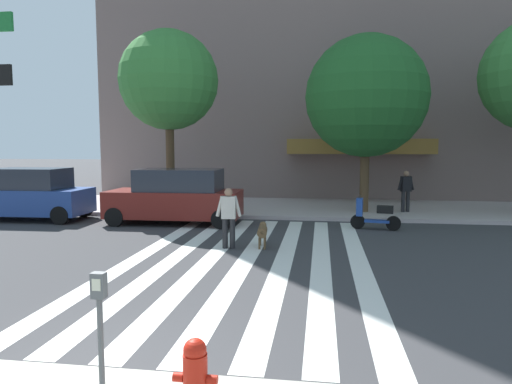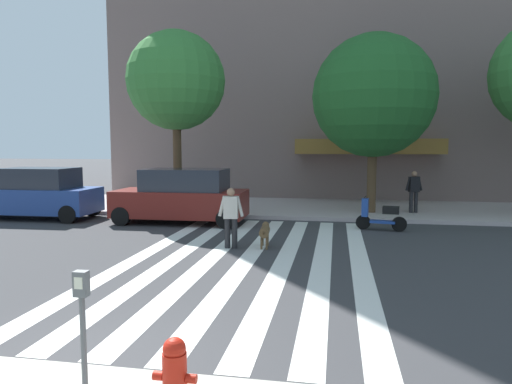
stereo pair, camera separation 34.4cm
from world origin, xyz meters
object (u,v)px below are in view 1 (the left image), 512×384
at_px(parking_meter_second_along, 100,319).
at_px(pedestrian_bystander, 406,189).
at_px(street_tree_nearest, 169,81).
at_px(parked_car_near_curb, 27,195).
at_px(parked_scooter, 375,215).
at_px(street_tree_middle, 366,97).
at_px(fire_hydrant, 195,378).
at_px(pedestrian_dog_walker, 229,215).
at_px(parked_car_behind_first, 176,197).
at_px(dog_on_leash, 262,231).

xyz_separation_m(parking_meter_second_along, pedestrian_bystander, (5.53, 14.50, 0.05)).
bearing_deg(street_tree_nearest, parked_car_near_curb, -156.84).
bearing_deg(parked_car_near_curb, parked_scooter, -1.19).
bearing_deg(street_tree_middle, street_tree_nearest, -173.90).
distance_m(fire_hydrant, street_tree_nearest, 15.21).
bearing_deg(pedestrian_bystander, parking_meter_second_along, -110.86).
height_order(street_tree_middle, pedestrian_dog_walker, street_tree_middle).
distance_m(parking_meter_second_along, parked_car_behind_first, 11.81).
xyz_separation_m(parked_car_near_curb, dog_on_leash, (9.35, -3.39, -0.50)).
bearing_deg(fire_hydrant, pedestrian_dog_walker, 99.20).
relative_size(pedestrian_dog_walker, dog_on_leash, 1.53).
bearing_deg(fire_hydrant, street_tree_middle, 78.64).
distance_m(parking_meter_second_along, pedestrian_dog_walker, 7.76).
bearing_deg(parking_meter_second_along, pedestrian_bystander, 69.14).
bearing_deg(fire_hydrant, parked_car_near_curb, 130.25).
relative_size(fire_hydrant, parked_scooter, 0.47).
relative_size(street_tree_nearest, dog_on_leash, 6.67).
relative_size(parked_scooter, dog_on_leash, 1.51).
xyz_separation_m(parking_meter_second_along, parked_car_near_curb, (-8.74, 11.44, -0.09)).
bearing_deg(parked_car_near_curb, parked_car_behind_first, -0.01).
distance_m(street_tree_middle, pedestrian_bystander, 3.97).
distance_m(parked_car_behind_first, street_tree_middle, 8.31).
bearing_deg(street_tree_nearest, parked_car_behind_first, -66.73).
bearing_deg(street_tree_nearest, pedestrian_dog_walker, -58.27).
height_order(parked_car_behind_first, pedestrian_dog_walker, parked_car_behind_first).
height_order(parked_car_behind_first, street_tree_middle, street_tree_middle).
bearing_deg(street_tree_nearest, street_tree_middle, 6.10).
bearing_deg(pedestrian_dog_walker, parking_meter_second_along, -88.01).
distance_m(parking_meter_second_along, pedestrian_bystander, 15.52).
relative_size(parking_meter_second_along, parked_scooter, 0.84).
xyz_separation_m(parked_car_near_curb, parked_car_behind_first, (5.80, -0.00, 0.02)).
height_order(street_tree_nearest, pedestrian_bystander, street_tree_nearest).
height_order(street_tree_middle, dog_on_leash, street_tree_middle).
bearing_deg(dog_on_leash, fire_hydrant, -87.29).
bearing_deg(pedestrian_bystander, street_tree_middle, -175.03).
distance_m(parked_car_near_curb, pedestrian_dog_walker, 9.23).
bearing_deg(dog_on_leash, parked_car_behind_first, 136.36).
bearing_deg(pedestrian_dog_walker, parked_scooter, 38.72).
xyz_separation_m(fire_hydrant, parked_car_near_curb, (-9.73, 11.49, 0.42)).
height_order(parked_scooter, pedestrian_bystander, pedestrian_bystander).
height_order(fire_hydrant, parking_meter_second_along, parking_meter_second_along).
bearing_deg(parking_meter_second_along, street_tree_nearest, 105.84).
bearing_deg(parked_car_behind_first, fire_hydrant, -71.11).
bearing_deg(parked_car_near_curb, pedestrian_bystander, 12.12).
height_order(parking_meter_second_along, dog_on_leash, parking_meter_second_along).
height_order(parking_meter_second_along, parked_car_near_curb, parked_car_near_curb).
distance_m(parked_scooter, street_tree_nearest, 9.51).
height_order(parked_scooter, street_tree_middle, street_tree_middle).
xyz_separation_m(parked_car_near_curb, pedestrian_dog_walker, (8.46, -3.68, -0.01)).
bearing_deg(parked_scooter, dog_on_leash, -137.24).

